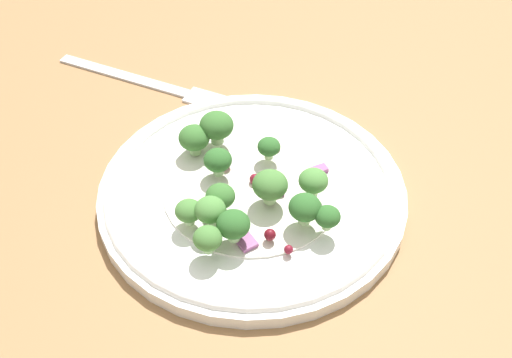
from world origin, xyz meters
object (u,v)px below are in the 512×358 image
broccoli_floret_1 (313,181)px  broccoli_floret_2 (268,147)px  plate (256,195)px  fork (149,82)px  broccoli_floret_0 (328,217)px

broccoli_floret_1 → broccoli_floret_2: size_ratio=1.21×
broccoli_floret_1 → broccoli_floret_2: 5.71cm
plate → broccoli_floret_2: broccoli_floret_2 is taller
broccoli_floret_1 → fork: 23.38cm
broccoli_floret_1 → fork: bearing=-114.2°
plate → broccoli_floret_1: (-1.01, 4.51, 2.51)cm
broccoli_floret_2 → plate: bearing=8.7°
fork → broccoli_floret_2: bearing=66.9°
plate → broccoli_floret_0: broccoli_floret_0 is taller
plate → fork: bearing=-122.3°
broccoli_floret_1 → broccoli_floret_2: (-2.62, -5.07, -0.36)cm
broccoli_floret_1 → fork: broccoli_floret_1 is taller
broccoli_floret_2 → fork: bearing=-113.1°
plate → broccoli_floret_2: (-3.63, -0.56, 2.16)cm
plate → broccoli_floret_0: (1.94, 6.78, 2.33)cm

